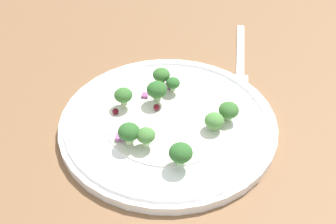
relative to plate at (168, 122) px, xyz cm
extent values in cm
cube|color=brown|center=(-1.19, 1.82, -1.86)|extent=(180.00, 180.00, 2.00)
cylinder|color=white|center=(0.00, 0.00, -0.26)|extent=(28.82, 28.82, 1.20)
torus|color=white|center=(0.00, 0.00, 0.34)|extent=(27.52, 27.52, 1.00)
cylinder|color=white|center=(0.00, 0.00, 0.44)|extent=(16.72, 16.72, 0.20)
cylinder|color=#ADD18E|center=(4.19, 5.07, 1.40)|extent=(0.93, 0.93, 0.93)
ellipsoid|color=#386B2D|center=(4.19, 5.07, 2.51)|extent=(2.47, 2.47, 1.85)
cylinder|color=#ADD18E|center=(-4.05, 3.90, 1.32)|extent=(0.88, 0.88, 0.88)
ellipsoid|color=#477A38|center=(-4.05, 3.90, 2.37)|extent=(2.34, 2.34, 1.75)
cylinder|color=#ADD18E|center=(5.42, -2.21, 1.30)|extent=(0.74, 0.74, 0.74)
ellipsoid|color=#2D6028|center=(5.42, -2.21, 2.19)|extent=(1.98, 1.98, 1.48)
cylinder|color=#9EC684|center=(-3.32, -5.19, 0.85)|extent=(0.94, 0.94, 0.94)
ellipsoid|color=#4C843D|center=(-3.32, -5.19, 1.98)|extent=(2.52, 2.52, 1.89)
cylinder|color=#8EB77A|center=(7.14, -0.99, 1.52)|extent=(0.92, 0.92, 0.92)
ellipsoid|color=#386B2D|center=(7.14, -0.99, 2.63)|extent=(2.47, 2.47, 1.85)
cylinder|color=#9EC684|center=(-2.09, -7.62, 0.98)|extent=(0.99, 0.99, 0.99)
ellipsoid|color=#386B2D|center=(-2.09, -7.62, 2.17)|extent=(2.65, 2.65, 1.99)
cylinder|color=#8EB77A|center=(-8.20, 0.72, 1.35)|extent=(1.05, 1.05, 1.05)
ellipsoid|color=#2D6028|center=(-8.20, 0.72, 2.62)|extent=(2.81, 2.81, 2.11)
cylinder|color=#9EC684|center=(3.85, 0.49, 1.50)|extent=(1.05, 1.05, 1.05)
ellipsoid|color=#2D6028|center=(3.85, 0.49, 2.76)|extent=(2.80, 2.80, 2.10)
cylinder|color=#ADD18E|center=(-3.13, 5.80, 1.37)|extent=(1.01, 1.01, 1.01)
ellipsoid|color=#2D6028|center=(-3.13, 5.80, 2.58)|extent=(2.71, 2.71, 2.03)
sphere|color=#4C0A14|center=(-1.52, 4.97, 1.21)|extent=(0.72, 0.72, 0.72)
sphere|color=#4C0A14|center=(2.98, 6.46, 0.95)|extent=(0.86, 0.86, 0.86)
sphere|color=maroon|center=(2.31, 0.95, 1.02)|extent=(0.87, 0.87, 0.87)
cube|color=#843D75|center=(6.74, -2.06, 0.78)|extent=(1.90, 1.90, 0.43)
cube|color=#934C84|center=(5.53, 2.18, 0.67)|extent=(1.24, 1.21, 0.52)
cube|color=#A35B93|center=(-2.00, 6.69, 0.92)|extent=(1.55, 1.63, 0.34)
cube|color=silver|center=(15.14, -16.66, -0.61)|extent=(14.29, 6.92, 0.50)
cube|color=silver|center=(6.57, -13.06, -0.61)|extent=(4.25, 3.61, 0.50)
camera|label=1|loc=(-42.73, 11.75, 40.14)|focal=48.13mm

